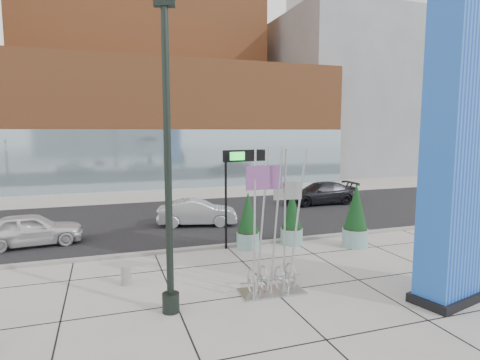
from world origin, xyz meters
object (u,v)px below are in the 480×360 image
object	(u,v)px
lamp_post	(168,185)
public_art_sculpture	(272,255)
concrete_bollard	(126,275)
car_white_west	(31,230)
car_silver_mid	(197,213)
overhead_street_sign	(242,164)
blue_pylon	(462,148)

from	to	relation	value
lamp_post	public_art_sculpture	world-z (taller)	lamp_post
concrete_bollard	car_white_west	distance (m)	6.84
concrete_bollard	car_white_west	xyz separation A→B (m)	(-3.58, 5.81, 0.39)
lamp_post	car_silver_mid	size ratio (longest dim) A/B	2.09
overhead_street_sign	car_silver_mid	world-z (taller)	overhead_street_sign
lamp_post	car_silver_mid	distance (m)	10.41
concrete_bollard	car_white_west	bearing A→B (deg)	121.62
concrete_bollard	blue_pylon	bearing A→B (deg)	-24.84
concrete_bollard	car_silver_mid	xyz separation A→B (m)	(3.95, 7.19, 0.35)
lamp_post	concrete_bollard	distance (m)	4.10
blue_pylon	lamp_post	distance (m)	8.21
car_white_west	car_silver_mid	size ratio (longest dim) A/B	1.02
blue_pylon	car_white_west	distance (m)	16.47
public_art_sculpture	car_silver_mid	world-z (taller)	public_art_sculpture
overhead_street_sign	car_silver_mid	xyz separation A→B (m)	(-0.90, 4.45, -2.85)
car_white_west	car_silver_mid	xyz separation A→B (m)	(7.53, 1.37, -0.03)
public_art_sculpture	concrete_bollard	xyz separation A→B (m)	(-4.16, 2.06, -0.84)
car_white_west	car_silver_mid	bearing A→B (deg)	-85.63
lamp_post	car_silver_mid	xyz separation A→B (m)	(2.91, 9.60, -2.80)
concrete_bollard	car_white_west	world-z (taller)	car_white_west
concrete_bollard	lamp_post	bearing A→B (deg)	-66.75
concrete_bollard	car_silver_mid	bearing A→B (deg)	61.21
car_white_west	blue_pylon	bearing A→B (deg)	-134.40
car_silver_mid	concrete_bollard	bearing A→B (deg)	164.77
blue_pylon	car_white_west	xyz separation A→B (m)	(-12.58, 9.98, -3.69)
blue_pylon	car_white_west	size ratio (longest dim) A/B	2.21
lamp_post	concrete_bollard	xyz separation A→B (m)	(-1.03, 2.41, -3.15)
lamp_post	overhead_street_sign	xyz separation A→B (m)	(3.82, 5.15, 0.05)
lamp_post	car_white_west	xyz separation A→B (m)	(-4.61, 8.22, -2.76)
public_art_sculpture	blue_pylon	bearing A→B (deg)	-21.87
blue_pylon	lamp_post	xyz separation A→B (m)	(-7.96, 1.76, -0.93)
public_art_sculpture	overhead_street_sign	bearing A→B (deg)	83.40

